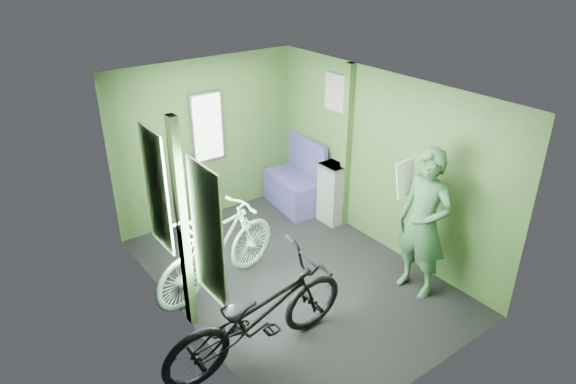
% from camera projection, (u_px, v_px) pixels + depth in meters
% --- Properties ---
extents(room, '(4.00, 4.02, 2.31)m').
position_uv_depth(room, '(289.00, 168.00, 5.63)').
color(room, black).
rests_on(room, ground).
extents(bicycle_black, '(1.99, 0.82, 1.13)m').
position_uv_depth(bicycle_black, '(260.00, 356.00, 5.06)').
color(bicycle_black, black).
rests_on(bicycle_black, ground).
extents(bicycle_mint, '(1.82, 0.90, 1.07)m').
position_uv_depth(bicycle_mint, '(221.00, 287.00, 6.05)').
color(bicycle_mint, '#9AE5B7').
rests_on(bicycle_mint, ground).
extents(passenger, '(0.48, 0.69, 1.75)m').
position_uv_depth(passenger, '(423.00, 224.00, 5.64)').
color(passenger, '#315A3A').
rests_on(passenger, ground).
extents(waste_box, '(0.26, 0.37, 0.89)m').
position_uv_depth(waste_box, '(332.00, 194.00, 7.27)').
color(waste_box, gray).
rests_on(waste_box, ground).
extents(bench_seat, '(0.67, 1.05, 1.05)m').
position_uv_depth(bench_seat, '(296.00, 187.00, 7.78)').
color(bench_seat, navy).
rests_on(bench_seat, ground).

